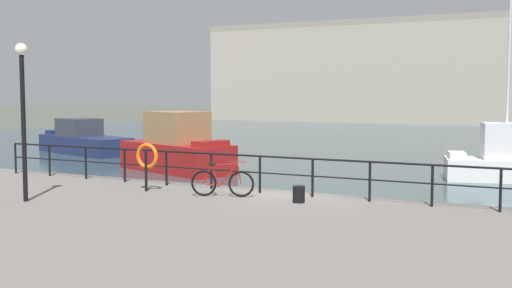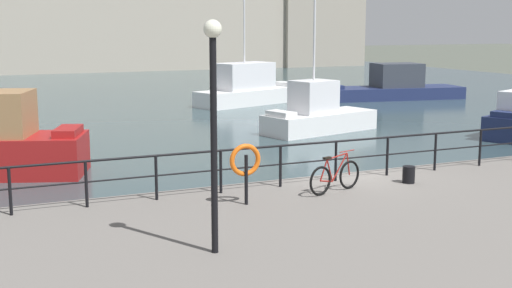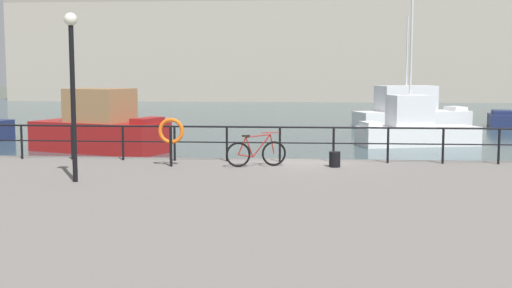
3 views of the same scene
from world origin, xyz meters
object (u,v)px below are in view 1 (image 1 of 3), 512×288
life_ring_stand (147,158)px  quay_lamp_post (23,99)px  moored_white_yacht (83,141)px  parked_bicycle (222,183)px  mooring_bollard (299,194)px  moored_green_narrowboat (177,148)px  moored_red_daysailer (512,161)px

life_ring_stand → quay_lamp_post: size_ratio=0.34×
life_ring_stand → quay_lamp_post: quay_lamp_post is taller
moored_white_yacht → parked_bicycle: size_ratio=4.26×
parked_bicycle → mooring_bollard: bearing=-15.5°
moored_green_narrowboat → moored_white_yacht: size_ratio=0.87×
parked_bicycle → moored_green_narrowboat: bearing=112.6°
life_ring_stand → parked_bicycle: bearing=3.1°
life_ring_stand → moored_red_daysailer: bearing=54.9°
moored_red_daysailer → parked_bicycle: size_ratio=4.23×
parked_bicycle → moored_white_yacht: bearing=124.3°
moored_white_yacht → mooring_bollard: moored_white_yacht is taller
moored_white_yacht → parked_bicycle: 21.73m
moored_red_daysailer → moored_white_yacht: size_ratio=0.99×
mooring_bollard → quay_lamp_post: bearing=-154.7°
parked_bicycle → mooring_bollard: size_ratio=3.88×
life_ring_stand → mooring_bollard: bearing=2.6°
parked_bicycle → life_ring_stand: life_ring_stand is taller
mooring_bollard → quay_lamp_post: size_ratio=0.11×
moored_green_narrowboat → parked_bicycle: bearing=-29.9°
moored_white_yacht → moored_red_daysailer: bearing=-164.3°
moored_green_narrowboat → parked_bicycle: 11.52m
moored_white_yacht → moored_green_narrowboat: bearing=172.7°
moored_green_narrowboat → moored_white_yacht: moored_green_narrowboat is taller
moored_red_daysailer → mooring_bollard: (-4.12, -12.30, 0.13)m
moored_green_narrowboat → parked_bicycle: (7.42, -8.81, 0.06)m
moored_green_narrowboat → life_ring_stand: 10.25m
moored_green_narrowboat → mooring_bollard: bearing=-22.1°
moored_white_yacht → quay_lamp_post: quay_lamp_post is taller
moored_green_narrowboat → mooring_bollard: size_ratio=14.29×
moored_red_daysailer → parked_bicycle: moored_red_daysailer is taller
moored_red_daysailer → mooring_bollard: size_ratio=16.40×
moored_red_daysailer → moored_white_yacht: bearing=-17.6°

